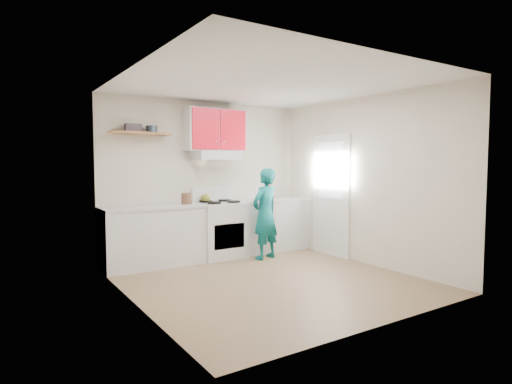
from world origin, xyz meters
TOP-DOWN VIEW (x-y plane):
  - floor at (0.00, 0.00)m, footprint 3.80×3.80m
  - ceiling at (0.00, 0.00)m, footprint 3.60×3.80m
  - back_wall at (0.00, 1.90)m, footprint 3.60×0.04m
  - front_wall at (0.00, -1.90)m, footprint 3.60×0.04m
  - left_wall at (-1.80, 0.00)m, footprint 0.04×3.80m
  - right_wall at (1.80, 0.00)m, footprint 0.04×3.80m
  - door at (1.78, 0.70)m, footprint 0.05×0.85m
  - door_glass at (1.75, 0.70)m, footprint 0.01×0.55m
  - counter_left at (-1.04, 1.60)m, footprint 1.52×0.60m
  - counter_right at (1.14, 1.60)m, footprint 1.32×0.60m
  - stove at (0.10, 1.57)m, footprint 0.76×0.65m
  - range_hood at (0.10, 1.68)m, footprint 0.76×0.44m
  - upper_cabinets at (0.10, 1.73)m, footprint 1.02×0.33m
  - shelf at (-1.15, 1.75)m, footprint 0.90×0.30m
  - books at (-1.25, 1.79)m, footprint 0.25×0.20m
  - tin at (-0.98, 1.76)m, footprint 0.18×0.18m
  - kettle at (-0.10, 1.70)m, footprint 0.18×0.18m
  - crock at (-0.48, 1.60)m, footprint 0.18×0.18m
  - cutting_board at (0.88, 1.52)m, footprint 0.35×0.29m
  - silicone_mat at (1.57, 1.55)m, footprint 0.34×0.29m
  - person at (0.67, 1.08)m, footprint 0.62×0.50m

SIDE VIEW (x-z plane):
  - floor at x=0.00m, z-range 0.00..0.00m
  - counter_left at x=-1.04m, z-range 0.00..0.90m
  - counter_right at x=1.14m, z-range 0.00..0.90m
  - stove at x=0.10m, z-range 0.00..0.92m
  - person at x=0.67m, z-range 0.00..1.49m
  - silicone_mat at x=1.57m, z-range 0.90..0.91m
  - cutting_board at x=0.88m, z-range 0.90..0.92m
  - kettle at x=-0.10m, z-range 0.92..1.06m
  - crock at x=-0.48m, z-range 0.90..1.10m
  - door at x=1.78m, z-range 0.00..2.05m
  - back_wall at x=0.00m, z-range 0.00..2.60m
  - front_wall at x=0.00m, z-range 0.00..2.60m
  - left_wall at x=-1.80m, z-range 0.00..2.60m
  - right_wall at x=1.80m, z-range 0.00..2.60m
  - door_glass at x=1.75m, z-range 0.98..1.92m
  - range_hood at x=0.10m, z-range 1.62..1.77m
  - shelf at x=-1.15m, z-range 2.00..2.04m
  - tin at x=-0.98m, z-range 2.04..2.14m
  - books at x=-1.25m, z-range 2.04..2.16m
  - upper_cabinets at x=0.10m, z-range 1.77..2.47m
  - ceiling at x=0.00m, z-range 2.58..2.62m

